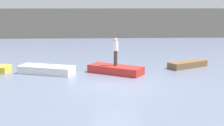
{
  "coord_description": "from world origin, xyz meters",
  "views": [
    {
      "loc": [
        -1.04,
        -16.2,
        4.27
      ],
      "look_at": [
        -0.04,
        3.44,
        0.55
      ],
      "focal_mm": 50.58,
      "sensor_mm": 36.0,
      "label": 1
    }
  ],
  "objects_px": {
    "rowboat_brown": "(188,64)",
    "person_white_shirt": "(116,50)",
    "rowboat_white": "(47,70)",
    "rowboat_red": "(116,70)"
  },
  "relations": [
    {
      "from": "rowboat_red",
      "to": "person_white_shirt",
      "type": "relative_size",
      "value": 1.98
    },
    {
      "from": "rowboat_white",
      "to": "rowboat_red",
      "type": "bearing_deg",
      "value": 17.54
    },
    {
      "from": "rowboat_white",
      "to": "rowboat_red",
      "type": "relative_size",
      "value": 1.01
    },
    {
      "from": "rowboat_white",
      "to": "person_white_shirt",
      "type": "xyz_separation_m",
      "value": [
        4.27,
        -0.15,
        1.2
      ]
    },
    {
      "from": "rowboat_brown",
      "to": "person_white_shirt",
      "type": "height_order",
      "value": "person_white_shirt"
    },
    {
      "from": "rowboat_brown",
      "to": "rowboat_white",
      "type": "bearing_deg",
      "value": 159.16
    },
    {
      "from": "rowboat_red",
      "to": "person_white_shirt",
      "type": "distance_m",
      "value": 1.2
    },
    {
      "from": "rowboat_red",
      "to": "rowboat_brown",
      "type": "bearing_deg",
      "value": 50.04
    },
    {
      "from": "rowboat_white",
      "to": "rowboat_red",
      "type": "distance_m",
      "value": 4.27
    },
    {
      "from": "rowboat_brown",
      "to": "person_white_shirt",
      "type": "xyz_separation_m",
      "value": [
        -5.0,
        -1.61,
        1.23
      ]
    }
  ]
}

